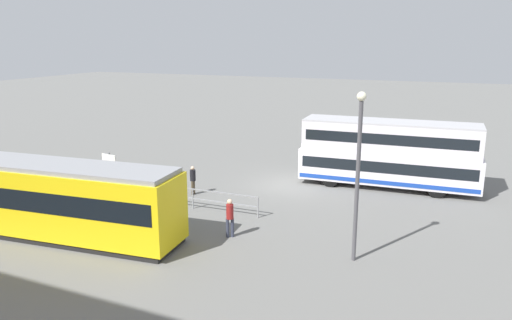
{
  "coord_description": "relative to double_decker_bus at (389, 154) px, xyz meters",
  "views": [
    {
      "loc": [
        -8.8,
        26.99,
        8.58
      ],
      "look_at": [
        1.06,
        2.8,
        2.14
      ],
      "focal_mm": 34.68,
      "sensor_mm": 36.0,
      "label": 1
    }
  ],
  "objects": [
    {
      "name": "pedestrian_railing",
      "position": [
        8.75,
        7.69,
        -1.27
      ],
      "size": [
        7.31,
        0.07,
        1.08
      ],
      "color": "gray",
      "rests_on": "ground"
    },
    {
      "name": "pedestrian_crossing",
      "position": [
        5.38,
        10.38,
        -0.99
      ],
      "size": [
        0.44,
        0.44,
        1.76
      ],
      "color": "#33384C",
      "rests_on": "ground"
    },
    {
      "name": "pedestrian_near_railing",
      "position": [
        9.93,
        5.56,
        -1.07
      ],
      "size": [
        0.37,
        0.37,
        1.64
      ],
      "color": "#4C3F2D",
      "rests_on": "ground"
    },
    {
      "name": "street_lamp",
      "position": [
        -0.17,
        10.66,
        1.91
      ],
      "size": [
        0.36,
        0.36,
        6.69
      ],
      "color": "#4C4C51",
      "rests_on": "ground"
    },
    {
      "name": "info_sign",
      "position": [
        14.25,
        7.27,
        -0.34
      ],
      "size": [
        1.1,
        0.29,
        2.41
      ],
      "color": "slate",
      "rests_on": "ground"
    },
    {
      "name": "double_decker_bus",
      "position": [
        0.0,
        0.0,
        0.0
      ],
      "size": [
        10.29,
        2.78,
        3.95
      ],
      "color": "silver",
      "rests_on": "ground"
    },
    {
      "name": "ground_plane",
      "position": [
        5.37,
        1.93,
        -2.01
      ],
      "size": [
        160.0,
        160.0,
        0.0
      ],
      "primitive_type": "plane",
      "color": "slate"
    },
    {
      "name": "tram_yellow",
      "position": [
        13.77,
        13.22,
        -0.27
      ],
      "size": [
        14.2,
        3.51,
        3.34
      ],
      "color": "yellow",
      "rests_on": "ground"
    }
  ]
}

